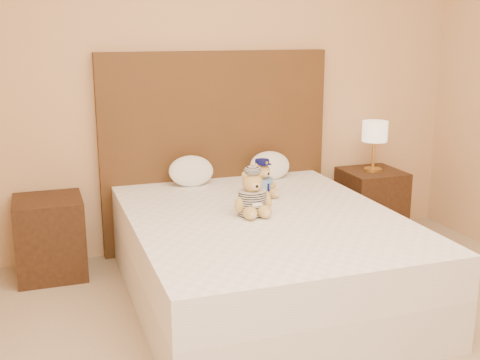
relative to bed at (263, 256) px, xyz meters
name	(u,v)px	position (x,y,z in m)	size (l,w,h in m)	color
bed	(263,256)	(0.00, 0.00, 0.00)	(1.60, 2.00, 0.55)	white
headboard	(216,151)	(0.00, 1.01, 0.47)	(1.75, 0.08, 1.50)	#502F18
nightstand_left	(50,237)	(-1.25, 0.80, 0.00)	(0.45, 0.45, 0.55)	#3B2312
nightstand_right	(371,203)	(1.25, 0.80, 0.00)	(0.45, 0.45, 0.55)	#3B2312
lamp	(375,134)	(1.25, 0.80, 0.57)	(0.20, 0.20, 0.40)	gold
teddy_police	(262,179)	(0.13, 0.37, 0.40)	(0.22, 0.21, 0.26)	#A77F41
teddy_prisoner	(252,192)	(-0.07, 0.02, 0.42)	(0.25, 0.24, 0.29)	#A77F41
pillow_left	(191,170)	(-0.24, 0.83, 0.39)	(0.33, 0.21, 0.23)	white
pillow_right	(270,164)	(0.37, 0.83, 0.39)	(0.32, 0.20, 0.22)	white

